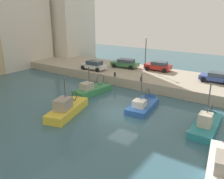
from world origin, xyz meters
TOP-DOWN VIEW (x-y plane):
  - water_surface at (0.00, 0.00)m, footprint 80.00×80.00m
  - quay_wall at (11.50, 0.00)m, footprint 9.00×56.00m
  - fishing_boat_yellow at (-2.83, 4.56)m, footprint 6.57×3.41m
  - fishing_boat_teal at (1.63, -7.34)m, footprint 5.92×2.09m
  - fishing_boat_green at (3.29, 6.27)m, footprint 5.94×2.67m
  - fishing_boat_white at (-3.80, -9.64)m, footprint 6.41×2.74m
  - fishing_boat_blue at (2.60, -0.89)m, footprint 5.60×2.55m
  - parked_car_blue at (12.19, -5.81)m, footprint 2.02×3.84m
  - parked_car_green at (12.60, 7.61)m, footprint 2.37×4.36m
  - parked_car_white at (8.67, 10.72)m, footprint 1.94×4.01m
  - parked_car_red at (13.75, 2.58)m, footprint 2.16×3.89m
  - mooring_bollard_mid at (7.35, 2.00)m, footprint 0.28×0.28m
  - mooring_bollard_north at (7.35, 6.00)m, footprint 0.28×0.28m
  - quay_streetlamp at (13.00, 4.37)m, footprint 0.36×0.36m
  - waterfront_building_central at (7.24, 27.95)m, footprint 10.50×9.12m
  - waterfront_building_east_mid at (17.26, 24.50)m, footprint 8.75×8.25m

SIDE VIEW (x-z plane):
  - water_surface at x=0.00m, z-range 0.00..0.00m
  - fishing_boat_blue at x=2.60m, z-range -2.29..2.47m
  - fishing_boat_green at x=3.29m, z-range -2.00..2.23m
  - fishing_boat_teal at x=1.63m, z-range -2.35..2.60m
  - fishing_boat_white at x=-3.80m, z-range -2.35..2.60m
  - fishing_boat_yellow at x=-2.83m, z-range -2.15..2.48m
  - quay_wall at x=11.50m, z-range 0.00..1.20m
  - mooring_bollard_mid at x=7.35m, z-range 1.20..1.75m
  - mooring_bollard_north at x=7.35m, z-range 1.20..1.75m
  - parked_car_blue at x=12.19m, z-range 1.23..2.47m
  - parked_car_green at x=12.60m, z-range 1.23..2.56m
  - parked_car_red at x=13.75m, z-range 1.23..2.58m
  - parked_car_white at x=8.67m, z-range 1.21..2.59m
  - quay_streetlamp at x=13.00m, z-range 2.04..6.87m
  - waterfront_building_central at x=7.24m, z-range 0.02..20.94m
  - waterfront_building_east_mid at x=17.26m, z-range 0.02..21.68m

